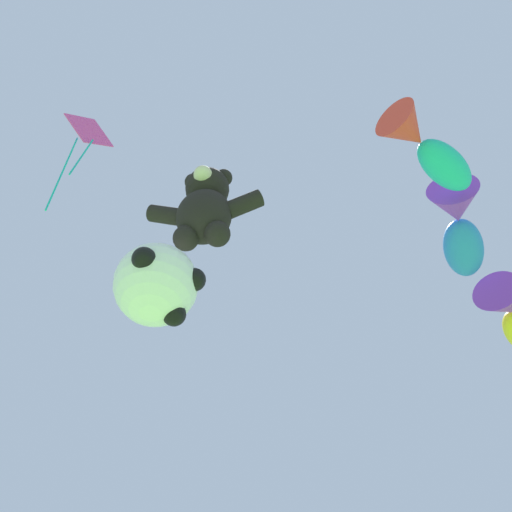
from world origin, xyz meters
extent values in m
ellipsoid|color=black|center=(-0.33, 4.56, 8.38)|extent=(0.83, 0.71, 1.01)
sphere|color=black|center=(-0.33, 4.56, 9.12)|extent=(0.69, 0.69, 0.69)
sphere|color=beige|center=(-0.33, 4.26, 9.07)|extent=(0.29, 0.29, 0.29)
sphere|color=black|center=(-0.58, 4.56, 9.39)|extent=(0.28, 0.28, 0.28)
cylinder|color=black|center=(-0.93, 4.56, 8.55)|extent=(0.60, 0.27, 0.47)
sphere|color=black|center=(-0.56, 4.56, 7.90)|extent=(0.37, 0.37, 0.37)
sphere|color=black|center=(-0.08, 4.56, 9.39)|extent=(0.28, 0.28, 0.28)
cylinder|color=black|center=(0.27, 4.56, 8.55)|extent=(0.60, 0.27, 0.47)
sphere|color=black|center=(-0.10, 4.56, 7.90)|extent=(0.37, 0.37, 0.37)
sphere|color=white|center=(-0.80, 4.42, 6.82)|extent=(1.06, 1.06, 1.06)
sphere|color=black|center=(-0.31, 4.42, 6.82)|extent=(0.30, 0.30, 0.30)
sphere|color=black|center=(-0.91, 4.75, 7.16)|extent=(0.30, 0.30, 0.30)
sphere|color=black|center=(-0.80, 3.94, 6.74)|extent=(0.30, 0.30, 0.30)
sphere|color=black|center=(-0.57, 4.59, 6.42)|extent=(0.30, 0.30, 0.30)
ellipsoid|color=#19ADB2|center=(3.55, 5.23, 9.87)|extent=(1.26, 1.36, 0.52)
cone|color=red|center=(2.94, 4.46, 9.87)|extent=(1.03, 1.02, 0.76)
sphere|color=black|center=(3.80, 5.54, 10.01)|extent=(0.13, 0.13, 0.13)
ellipsoid|color=blue|center=(4.08, 7.40, 10.24)|extent=(1.01, 1.52, 0.64)
cone|color=purple|center=(3.88, 6.34, 10.24)|extent=(1.07, 0.94, 0.94)
sphere|color=black|center=(4.17, 7.85, 10.41)|extent=(0.17, 0.17, 0.17)
cone|color=purple|center=(4.92, 8.78, 10.00)|extent=(1.25, 1.17, 0.99)
cube|color=#E53F9E|center=(-2.72, 4.29, 11.39)|extent=(0.71, 0.83, 1.07)
cylinder|color=#19ADB2|center=(-2.85, 4.30, 9.95)|extent=(0.03, 0.13, 2.19)
cylinder|color=#19ADB2|center=(-2.58, 4.25, 10.30)|extent=(0.03, 0.19, 1.48)
camera|label=1|loc=(1.23, -0.09, 1.51)|focal=40.00mm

